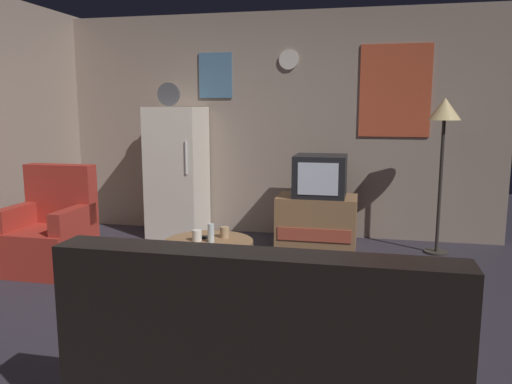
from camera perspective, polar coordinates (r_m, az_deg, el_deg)
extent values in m
plane|color=#2D2833|center=(3.94, -4.95, -12.89)|extent=(12.00, 12.00, 0.00)
cube|color=gray|center=(6.03, 1.91, 7.44)|extent=(5.20, 0.10, 2.57)
cube|color=#C64C2D|center=(5.87, 15.29, 10.86)|extent=(0.76, 0.02, 1.00)
cube|color=teal|center=(6.14, -4.56, 12.86)|extent=(0.40, 0.02, 0.52)
cylinder|color=silver|center=(5.96, 3.67, 14.54)|extent=(0.22, 0.03, 0.22)
cube|color=silver|center=(6.02, -8.77, 2.23)|extent=(0.60, 0.60, 1.50)
cylinder|color=silver|center=(5.63, -7.85, 3.81)|extent=(0.02, 0.02, 0.36)
cylinder|color=#4C4C51|center=(5.91, -9.73, 10.72)|extent=(0.26, 0.04, 0.26)
cube|color=#8E6642|center=(5.54, 6.80, -3.31)|extent=(0.84, 0.52, 0.56)
cube|color=#AD4733|center=(5.30, 6.49, -4.81)|extent=(0.76, 0.01, 0.13)
cube|color=black|center=(5.45, 7.19, 1.81)|extent=(0.54, 0.50, 0.44)
cube|color=silver|center=(5.20, 6.93, 1.45)|extent=(0.41, 0.01, 0.33)
cylinder|color=#332D28|center=(5.66, 19.50, -6.33)|extent=(0.24, 0.24, 0.02)
cylinder|color=#332D28|center=(5.51, 19.89, 0.59)|extent=(0.04, 0.04, 1.40)
cone|color=#F2D18C|center=(5.46, 20.36, 8.71)|extent=(0.32, 0.32, 0.22)
cylinder|color=#8E6642|center=(4.25, -5.25, -10.92)|extent=(0.72, 0.72, 0.04)
cylinder|color=#8E6642|center=(4.18, -5.29, -8.36)|extent=(0.24, 0.24, 0.40)
cylinder|color=#8E6642|center=(4.13, -5.34, -5.72)|extent=(0.72, 0.72, 0.04)
cylinder|color=silver|center=(4.06, -5.06, -4.59)|extent=(0.05, 0.05, 0.15)
cylinder|color=silver|center=(4.11, -6.61, -4.86)|extent=(0.08, 0.08, 0.09)
cylinder|color=tan|center=(4.20, -3.53, -4.51)|extent=(0.08, 0.08, 0.09)
cube|color=black|center=(4.19, -5.97, -5.04)|extent=(0.15, 0.06, 0.02)
cube|color=#A52D23|center=(5.12, -22.24, -5.93)|extent=(0.68, 0.68, 0.40)
cube|color=#A52D23|center=(5.23, -20.96, -0.15)|extent=(0.68, 0.16, 0.56)
cube|color=#A52D23|center=(5.22, -24.98, -2.45)|extent=(0.12, 0.60, 0.20)
cube|color=#A52D23|center=(4.90, -19.76, -2.85)|extent=(0.12, 0.60, 0.20)
cube|color=black|center=(2.63, 1.30, -20.18)|extent=(1.70, 0.80, 0.40)
cube|color=black|center=(2.16, -0.25, -13.41)|extent=(1.70, 0.20, 0.52)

